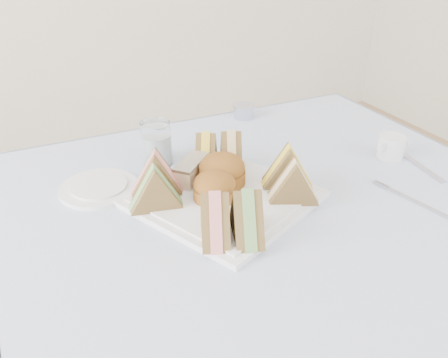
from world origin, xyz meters
name	(u,v)px	position (x,y,z in m)	size (l,w,h in m)	color
table	(275,351)	(0.00, 0.00, 0.37)	(0.90, 0.90, 0.74)	brown
tablecloth	(286,214)	(0.00, 0.00, 0.74)	(1.02, 1.02, 0.01)	silver
serving_plate	(224,199)	(-0.09, 0.09, 0.75)	(0.30, 0.30, 0.01)	white
sandwich_fl_a	(215,214)	(-0.16, -0.02, 0.80)	(0.10, 0.05, 0.09)	brown
sandwich_fl_b	(247,212)	(-0.11, -0.04, 0.80)	(0.10, 0.05, 0.09)	brown
sandwich_fr_a	(288,166)	(0.04, 0.07, 0.80)	(0.10, 0.05, 0.09)	brown
sandwich_fr_b	(294,181)	(0.02, 0.02, 0.80)	(0.10, 0.04, 0.09)	brown
sandwich_bl_a	(155,186)	(-0.22, 0.11, 0.80)	(0.10, 0.05, 0.09)	brown
sandwich_bl_b	(156,172)	(-0.20, 0.16, 0.80)	(0.10, 0.05, 0.09)	brown
sandwich_br_a	(231,148)	(-0.02, 0.20, 0.80)	(0.09, 0.04, 0.08)	brown
sandwich_br_b	(206,149)	(-0.07, 0.22, 0.80)	(0.09, 0.04, 0.08)	brown
scone_left	(215,187)	(-0.11, 0.08, 0.79)	(0.08, 0.08, 0.06)	#A46626
scone_right	(222,171)	(-0.07, 0.13, 0.79)	(0.09, 0.09, 0.06)	#A46626
pastry_slice	(191,170)	(-0.12, 0.17, 0.78)	(0.10, 0.04, 0.05)	beige
side_plate	(99,188)	(-0.30, 0.24, 0.75)	(0.16, 0.16, 0.01)	white
water_glass	(156,143)	(-0.15, 0.30, 0.80)	(0.07, 0.07, 0.10)	white
tea_strainer	(243,112)	(0.15, 0.46, 0.76)	(0.06, 0.06, 0.03)	silver
knife	(419,165)	(0.37, 0.03, 0.75)	(0.01, 0.17, 0.00)	silver
fork	(423,206)	(0.25, -0.10, 0.75)	(0.01, 0.16, 0.00)	silver
creamer_jug	(391,147)	(0.34, 0.09, 0.77)	(0.06, 0.06, 0.05)	white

